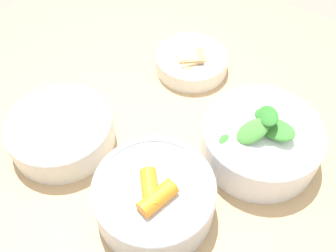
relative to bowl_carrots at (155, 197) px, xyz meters
name	(u,v)px	position (x,y,z in m)	size (l,w,h in m)	color
dining_table	(204,180)	(0.00, -0.14, -0.15)	(1.16, 0.89, 0.76)	tan
bowl_carrots	(155,197)	(0.00, 0.00, 0.00)	(0.17, 0.17, 0.08)	silver
bowl_greens	(260,139)	(-0.07, -0.18, 0.00)	(0.19, 0.19, 0.10)	white
bowl_beans_hotdog	(61,132)	(0.20, 0.00, -0.01)	(0.17, 0.17, 0.05)	silver
bowl_cookies	(192,61)	(0.13, -0.28, -0.02)	(0.14, 0.14, 0.04)	silver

